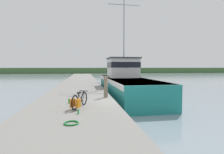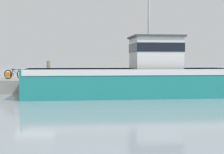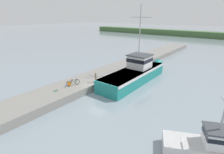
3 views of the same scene
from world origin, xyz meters
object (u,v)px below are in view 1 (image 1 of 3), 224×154
fishing_boat_main (125,82)px  bicycle_touring (78,101)px  water_bottle_by_bike (69,101)px  mooring_post (106,87)px  water_bottle_on_curb (78,112)px

fishing_boat_main → bicycle_touring: (-4.21, -8.54, -0.05)m
fishing_boat_main → water_bottle_by_bike: fishing_boat_main is taller
mooring_post → water_bottle_on_curb: size_ratio=6.95×
water_bottle_on_curb → mooring_post: bearing=67.1°
bicycle_touring → mooring_post: (1.60, 2.68, 0.32)m
mooring_post → water_bottle_by_bike: mooring_post is taller
fishing_boat_main → water_bottle_on_curb: (-4.18, -9.58, -0.29)m
bicycle_touring → water_bottle_by_bike: bearing=137.2°
mooring_post → water_bottle_by_bike: (-2.12, -1.54, -0.53)m
fishing_boat_main → water_bottle_on_curb: 10.46m
mooring_post → water_bottle_on_curb: mooring_post is taller
bicycle_touring → fishing_boat_main: bearing=86.3°
mooring_post → water_bottle_by_bike: bearing=-144.0°
fishing_boat_main → water_bottle_by_bike: size_ratio=60.18×
bicycle_touring → water_bottle_on_curb: bicycle_touring is taller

